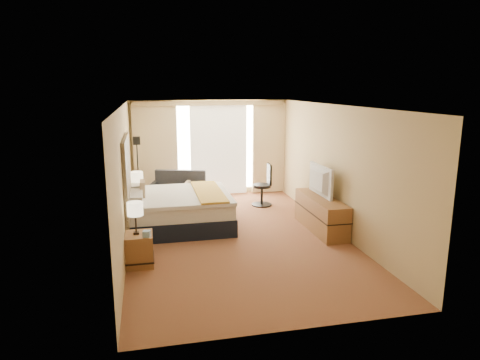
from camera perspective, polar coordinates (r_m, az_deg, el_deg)
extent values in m
cube|color=maroon|center=(8.71, -0.61, -7.46)|extent=(4.20, 7.00, 0.02)
cube|color=white|center=(8.20, -0.65, 9.89)|extent=(4.20, 7.00, 0.02)
cube|color=tan|center=(11.76, -4.12, 4.25)|extent=(4.20, 0.02, 2.60)
cube|color=tan|center=(5.09, 7.49, -6.69)|extent=(4.20, 0.02, 2.60)
cube|color=tan|center=(8.20, -15.14, 0.29)|extent=(0.02, 7.00, 2.60)
cube|color=tan|center=(9.01, 12.56, 1.49)|extent=(0.02, 7.00, 2.60)
cube|color=black|center=(8.40, -14.81, 0.45)|extent=(0.06, 1.85, 1.50)
cube|color=olive|center=(7.47, -13.26, -9.00)|extent=(0.45, 0.52, 0.55)
cube|color=olive|center=(9.84, -13.11, -3.76)|extent=(0.45, 0.52, 0.55)
cube|color=olive|center=(9.13, 10.74, -4.43)|extent=(0.50, 1.80, 0.70)
cube|color=silver|center=(11.76, -2.89, 4.37)|extent=(2.30, 0.02, 2.30)
cube|color=beige|center=(11.53, -11.19, 3.73)|extent=(1.15, 0.09, 2.50)
cube|color=beige|center=(11.99, 3.81, 4.27)|extent=(0.90, 0.09, 2.50)
cube|color=white|center=(11.73, -2.86, 4.10)|extent=(1.55, 0.04, 2.50)
cube|color=tan|center=(11.49, -4.10, 10.17)|extent=(4.00, 0.16, 0.12)
cube|color=black|center=(9.32, -8.05, -5.09)|extent=(2.15, 1.94, 0.36)
cube|color=white|center=(9.22, -8.11, -3.13)|extent=(2.09, 1.89, 0.31)
cube|color=white|center=(9.18, -7.64, -2.02)|extent=(1.96, 1.96, 0.07)
cube|color=gold|center=(9.23, -4.23, -1.55)|extent=(0.56, 1.96, 0.04)
cube|color=white|center=(8.67, -13.80, -2.26)|extent=(0.29, 0.80, 0.18)
cube|color=white|center=(9.59, -13.69, -0.87)|extent=(0.29, 0.80, 0.18)
cube|color=beige|center=(9.12, -12.86, -1.24)|extent=(0.10, 0.43, 0.37)
cube|color=maroon|center=(10.87, -8.18, -2.85)|extent=(1.55, 1.11, 0.25)
cube|color=#2D2E32|center=(10.77, -8.27, -1.88)|extent=(1.41, 0.94, 0.16)
cube|color=#2D2E32|center=(11.04, -7.93, -0.08)|extent=(1.28, 0.50, 0.55)
cube|color=#2D2E32|center=(10.97, -11.52, -1.58)|extent=(0.31, 0.74, 0.45)
cube|color=#2D2E32|center=(10.69, -4.83, -1.73)|extent=(0.31, 0.74, 0.45)
cube|color=beige|center=(10.68, -7.00, -1.03)|extent=(0.18, 0.36, 0.32)
cube|color=black|center=(10.73, -13.17, -3.87)|extent=(0.23, 0.23, 0.02)
cylinder|color=black|center=(10.54, -13.39, 0.38)|extent=(0.03, 0.03, 1.60)
cube|color=black|center=(10.40, -13.63, 5.13)|extent=(0.17, 0.17, 0.19)
cylinder|color=black|center=(10.90, 2.91, -3.29)|extent=(0.52, 0.52, 0.03)
cylinder|color=black|center=(10.84, 2.93, -2.00)|extent=(0.06, 0.06, 0.46)
cylinder|color=black|center=(10.78, 2.94, -0.78)|extent=(0.45, 0.45, 0.07)
cube|color=black|center=(10.75, 3.93, 0.80)|extent=(0.09, 0.42, 0.52)
cube|color=black|center=(7.37, -13.65, -6.88)|extent=(0.09, 0.09, 0.04)
cylinder|color=black|center=(7.31, -13.72, -5.54)|extent=(0.03, 0.03, 0.33)
cylinder|color=beige|center=(7.25, -13.82, -3.75)|extent=(0.26, 0.26, 0.22)
cube|color=black|center=(9.74, -13.48, -2.15)|extent=(0.10, 0.10, 0.04)
cylinder|color=black|center=(9.70, -13.54, -1.06)|extent=(0.03, 0.03, 0.34)
cylinder|color=beige|center=(9.65, -13.61, 0.38)|extent=(0.27, 0.27, 0.23)
cube|color=#87AFD1|center=(7.20, -12.36, -7.02)|extent=(0.13, 0.13, 0.10)
cube|color=black|center=(9.80, -13.29, -1.98)|extent=(0.18, 0.15, 0.06)
imported|color=black|center=(9.14, 10.08, -0.05)|extent=(0.16, 1.11, 0.64)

